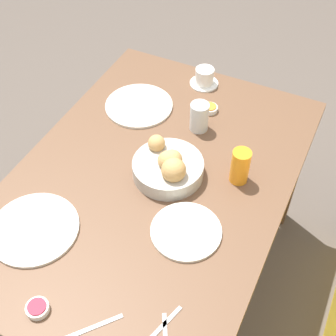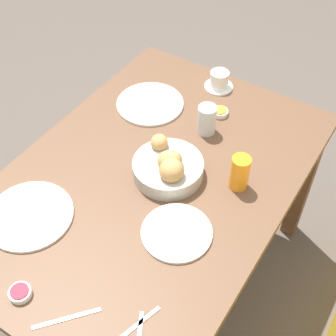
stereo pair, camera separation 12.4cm
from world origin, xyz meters
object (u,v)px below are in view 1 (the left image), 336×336
at_px(plate_near_right, 34,229).
at_px(spoon_coffee, 163,325).
at_px(water_tumbler, 199,117).
at_px(jam_bowl_berry, 38,308).
at_px(knife_silver, 89,329).
at_px(coffee_cup, 204,77).
at_px(plate_near_left, 139,106).
at_px(bread_basket, 168,166).
at_px(plate_far_center, 186,231).
at_px(jam_bowl_honey, 210,108).
at_px(juice_glass, 240,166).

relative_size(plate_near_right, spoon_coffee, 2.03).
height_order(water_tumbler, jam_bowl_berry, water_tumbler).
distance_m(water_tumbler, knife_silver, 0.82).
bearing_deg(coffee_cup, plate_near_left, -35.53).
height_order(bread_basket, spoon_coffee, bread_basket).
bearing_deg(knife_silver, coffee_cup, -173.08).
bearing_deg(spoon_coffee, jam_bowl_berry, -71.55).
xyz_separation_m(water_tumbler, spoon_coffee, (0.73, 0.21, -0.05)).
distance_m(plate_near_left, knife_silver, 0.88).
distance_m(water_tumbler, spoon_coffee, 0.76).
distance_m(water_tumbler, coffee_cup, 0.27).
xyz_separation_m(plate_near_right, jam_bowl_berry, (0.21, 0.17, 0.01)).
distance_m(plate_near_left, coffee_cup, 0.29).
height_order(plate_near_left, knife_silver, plate_near_left).
bearing_deg(knife_silver, bread_basket, -175.28).
bearing_deg(water_tumbler, plate_far_center, 18.51).
bearing_deg(bread_basket, plate_near_left, -136.55).
bearing_deg(jam_bowl_honey, knife_silver, 2.95).
height_order(jam_bowl_honey, spoon_coffee, jam_bowl_honey).
distance_m(juice_glass, knife_silver, 0.67).
height_order(bread_basket, coffee_cup, bread_basket).
relative_size(coffee_cup, spoon_coffee, 0.86).
bearing_deg(plate_far_center, juice_glass, 165.68).
xyz_separation_m(coffee_cup, spoon_coffee, (0.98, 0.30, -0.03)).
distance_m(bread_basket, plate_near_right, 0.46).
relative_size(coffee_cup, jam_bowl_berry, 1.87).
bearing_deg(plate_far_center, jam_bowl_berry, -32.27).
height_order(plate_far_center, coffee_cup, coffee_cup).
bearing_deg(coffee_cup, knife_silver, 6.92).
bearing_deg(jam_bowl_berry, juice_glass, 154.38).
distance_m(juice_glass, coffee_cup, 0.52).
bearing_deg(juice_glass, knife_silver, -14.60).
distance_m(coffee_cup, knife_silver, 1.08).
bearing_deg(jam_bowl_honey, spoon_coffee, 14.36).
relative_size(plate_near_left, coffee_cup, 2.25).
relative_size(plate_near_left, knife_silver, 1.79).
xyz_separation_m(jam_bowl_honey, spoon_coffee, (0.84, 0.21, -0.01)).
xyz_separation_m(plate_near_left, plate_far_center, (0.45, 0.40, 0.00)).
xyz_separation_m(plate_far_center, water_tumbler, (-0.44, -0.15, 0.05)).
distance_m(bread_basket, juice_glass, 0.23).
bearing_deg(jam_bowl_berry, plate_far_center, 147.73).
bearing_deg(plate_near_right, spoon_coffee, 78.17).
height_order(plate_far_center, jam_bowl_berry, jam_bowl_berry).
bearing_deg(plate_near_left, jam_bowl_berry, 10.13).
relative_size(plate_far_center, juice_glass, 1.72).
height_order(plate_far_center, jam_bowl_honey, jam_bowl_honey).
xyz_separation_m(bread_basket, water_tumbler, (-0.25, 0.00, 0.01)).
relative_size(bread_basket, jam_bowl_berry, 3.83).
bearing_deg(spoon_coffee, coffee_cup, -163.18).
height_order(bread_basket, jam_bowl_berry, bread_basket).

